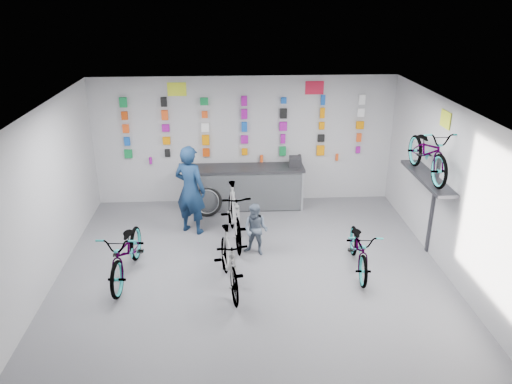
{
  "coord_description": "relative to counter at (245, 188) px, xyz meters",
  "views": [
    {
      "loc": [
        -0.38,
        -7.26,
        4.79
      ],
      "look_at": [
        0.12,
        1.4,
        1.25
      ],
      "focal_mm": 35.0,
      "sensor_mm": 36.0,
      "label": 1
    }
  ],
  "objects": [
    {
      "name": "wall_left",
      "position": [
        -3.5,
        -3.54,
        1.01
      ],
      "size": [
        0.0,
        8.0,
        8.0
      ],
      "primitive_type": "plane",
      "rotation": [
        1.57,
        0.0,
        1.57
      ],
      "color": "#BBBBBE",
      "rests_on": "floor"
    },
    {
      "name": "sign_left",
      "position": [
        -1.5,
        0.44,
        2.23
      ],
      "size": [
        0.42,
        0.02,
        0.3
      ],
      "primitive_type": "cube",
      "color": "#DDF02A",
      "rests_on": "wall_back"
    },
    {
      "name": "wall_bracket",
      "position": [
        3.33,
        -2.34,
        0.98
      ],
      "size": [
        0.39,
        1.9,
        2.0
      ],
      "color": "#333338",
      "rests_on": "wall_right"
    },
    {
      "name": "ceiling",
      "position": [
        0.0,
        -3.54,
        2.51
      ],
      "size": [
        8.0,
        8.0,
        0.0
      ],
      "primitive_type": "plane",
      "rotation": [
        3.14,
        0.0,
        0.0
      ],
      "color": "white",
      "rests_on": "wall_back"
    },
    {
      "name": "bike_center",
      "position": [
        -0.41,
        -3.41,
        0.04
      ],
      "size": [
        0.74,
        1.79,
        1.04
      ],
      "primitive_type": "imported",
      "rotation": [
        0.0,
        0.0,
        0.15
      ],
      "color": "gray",
      "rests_on": "floor"
    },
    {
      "name": "register",
      "position": [
        1.15,
        0.01,
        0.62
      ],
      "size": [
        0.3,
        0.32,
        0.22
      ],
      "primitive_type": "cube",
      "rotation": [
        0.0,
        0.0,
        -0.08
      ],
      "color": "black",
      "rests_on": "counter"
    },
    {
      "name": "bike_service",
      "position": [
        -0.29,
        -1.66,
        0.09
      ],
      "size": [
        0.73,
        1.98,
        1.16
      ],
      "primitive_type": "imported",
      "rotation": [
        0.0,
        0.0,
        0.1
      ],
      "color": "gray",
      "rests_on": "floor"
    },
    {
      "name": "customer",
      "position": [
        0.11,
        -2.25,
        0.03
      ],
      "size": [
        0.62,
        0.57,
        1.04
      ],
      "primitive_type": "imported",
      "rotation": [
        0.0,
        0.0,
        -0.43
      ],
      "color": "slate",
      "rests_on": "floor"
    },
    {
      "name": "bike_right",
      "position": [
        1.96,
        -2.94,
        -0.04
      ],
      "size": [
        0.74,
        1.75,
        0.89
      ],
      "primitive_type": "imported",
      "rotation": [
        0.0,
        0.0,
        -0.09
      ],
      "color": "gray",
      "rests_on": "floor"
    },
    {
      "name": "bike_left",
      "position": [
        -2.21,
        -2.95,
        0.02
      ],
      "size": [
        0.81,
        1.96,
        1.01
      ],
      "primitive_type": "imported",
      "rotation": [
        0.0,
        0.0,
        -0.07
      ],
      "color": "gray",
      "rests_on": "floor"
    },
    {
      "name": "wall_back",
      "position": [
        0.0,
        0.46,
        1.01
      ],
      "size": [
        7.0,
        0.0,
        7.0
      ],
      "primitive_type": "plane",
      "rotation": [
        1.57,
        0.0,
        0.0
      ],
      "color": "#BBBBBE",
      "rests_on": "floor"
    },
    {
      "name": "bike_wall",
      "position": [
        3.25,
        -2.34,
        1.57
      ],
      "size": [
        0.63,
        1.8,
        0.95
      ],
      "primitive_type": "imported",
      "color": "gray",
      "rests_on": "wall_bracket"
    },
    {
      "name": "wall_right",
      "position": [
        3.5,
        -3.54,
        1.01
      ],
      "size": [
        0.0,
        8.0,
        8.0
      ],
      "primitive_type": "plane",
      "rotation": [
        1.57,
        0.0,
        -1.57
      ],
      "color": "#BBBBBE",
      "rests_on": "floor"
    },
    {
      "name": "counter",
      "position": [
        0.0,
        0.0,
        0.0
      ],
      "size": [
        2.7,
        0.66,
        1.0
      ],
      "color": "black",
      "rests_on": "floor"
    },
    {
      "name": "spare_wheel",
      "position": [
        -0.89,
        -0.37,
        -0.17
      ],
      "size": [
        0.68,
        0.3,
        0.66
      ],
      "rotation": [
        0.0,
        0.0,
        0.01
      ],
      "color": "black",
      "rests_on": "floor"
    },
    {
      "name": "sign_side",
      "position": [
        3.48,
        -2.34,
        2.16
      ],
      "size": [
        0.02,
        0.4,
        0.3
      ],
      "primitive_type": "cube",
      "color": "#DDF02A",
      "rests_on": "wall_right"
    },
    {
      "name": "merch_wall",
      "position": [
        -0.06,
        0.39,
        1.32
      ],
      "size": [
        5.58,
        0.08,
        1.56
      ],
      "color": "#0F7B39",
      "rests_on": "wall_back"
    },
    {
      "name": "clerk",
      "position": [
        -1.18,
        -1.2,
        0.46
      ],
      "size": [
        0.82,
        0.73,
        1.9
      ],
      "primitive_type": "imported",
      "rotation": [
        0.0,
        0.0,
        2.65
      ],
      "color": "#0F2543",
      "rests_on": "floor"
    },
    {
      "name": "floor",
      "position": [
        0.0,
        -3.54,
        -0.49
      ],
      "size": [
        8.0,
        8.0,
        0.0
      ],
      "primitive_type": "plane",
      "color": "#57575C",
      "rests_on": "ground"
    },
    {
      "name": "sign_right",
      "position": [
        1.6,
        0.44,
        2.23
      ],
      "size": [
        0.42,
        0.02,
        0.3
      ],
      "primitive_type": "cube",
      "color": "red",
      "rests_on": "wall_back"
    }
  ]
}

